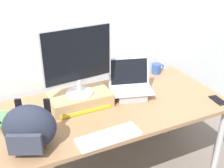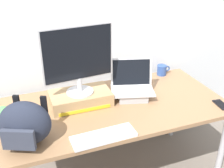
{
  "view_description": "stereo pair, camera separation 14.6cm",
  "coord_description": "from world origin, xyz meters",
  "px_view_note": "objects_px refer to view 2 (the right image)",
  "views": [
    {
      "loc": [
        -0.76,
        -1.62,
        1.81
      ],
      "look_at": [
        0.0,
        0.0,
        0.91
      ],
      "focal_mm": 44.65,
      "sensor_mm": 36.0,
      "label": 1
    },
    {
      "loc": [
        -0.63,
        -1.68,
        1.81
      ],
      "look_at": [
        0.0,
        0.0,
        0.91
      ],
      "focal_mm": 44.65,
      "sensor_mm": 36.0,
      "label": 2
    }
  ],
  "objects_px": {
    "open_laptop": "(132,90)",
    "messenger_backpack": "(25,124)",
    "external_keyboard": "(104,136)",
    "toner_box_yellow": "(80,98)",
    "coffee_mug": "(162,70)",
    "cell_phone": "(221,105)",
    "desktop_monitor": "(78,58)",
    "plush_toy": "(3,115)"
  },
  "relations": [
    {
      "from": "external_keyboard",
      "to": "coffee_mug",
      "type": "distance_m",
      "value": 1.07
    },
    {
      "from": "desktop_monitor",
      "to": "coffee_mug",
      "type": "height_order",
      "value": "desktop_monitor"
    },
    {
      "from": "desktop_monitor",
      "to": "external_keyboard",
      "type": "relative_size",
      "value": 1.25
    },
    {
      "from": "external_keyboard",
      "to": "messenger_backpack",
      "type": "distance_m",
      "value": 0.48
    },
    {
      "from": "messenger_backpack",
      "to": "coffee_mug",
      "type": "xyz_separation_m",
      "value": [
        1.26,
        0.58,
        -0.09
      ]
    },
    {
      "from": "coffee_mug",
      "to": "cell_phone",
      "type": "relative_size",
      "value": 0.87
    },
    {
      "from": "coffee_mug",
      "to": "cell_phone",
      "type": "distance_m",
      "value": 0.66
    },
    {
      "from": "toner_box_yellow",
      "to": "coffee_mug",
      "type": "distance_m",
      "value": 0.88
    },
    {
      "from": "open_laptop",
      "to": "messenger_backpack",
      "type": "bearing_deg",
      "value": -144.14
    },
    {
      "from": "external_keyboard",
      "to": "open_laptop",
      "type": "bearing_deg",
      "value": 45.68
    },
    {
      "from": "messenger_backpack",
      "to": "cell_phone",
      "type": "height_order",
      "value": "messenger_backpack"
    },
    {
      "from": "toner_box_yellow",
      "to": "cell_phone",
      "type": "distance_m",
      "value": 1.06
    },
    {
      "from": "messenger_backpack",
      "to": "toner_box_yellow",
      "type": "bearing_deg",
      "value": 62.71
    },
    {
      "from": "toner_box_yellow",
      "to": "plush_toy",
      "type": "height_order",
      "value": "plush_toy"
    },
    {
      "from": "toner_box_yellow",
      "to": "coffee_mug",
      "type": "relative_size",
      "value": 3.51
    },
    {
      "from": "desktop_monitor",
      "to": "coffee_mug",
      "type": "distance_m",
      "value": 0.93
    },
    {
      "from": "messenger_backpack",
      "to": "plush_toy",
      "type": "relative_size",
      "value": 3.11
    },
    {
      "from": "desktop_monitor",
      "to": "open_laptop",
      "type": "relative_size",
      "value": 1.38
    },
    {
      "from": "external_keyboard",
      "to": "plush_toy",
      "type": "height_order",
      "value": "plush_toy"
    },
    {
      "from": "cell_phone",
      "to": "toner_box_yellow",
      "type": "bearing_deg",
      "value": 164.6
    },
    {
      "from": "open_laptop",
      "to": "external_keyboard",
      "type": "relative_size",
      "value": 0.91
    },
    {
      "from": "desktop_monitor",
      "to": "plush_toy",
      "type": "height_order",
      "value": "desktop_monitor"
    },
    {
      "from": "open_laptop",
      "to": "coffee_mug",
      "type": "height_order",
      "value": "open_laptop"
    },
    {
      "from": "open_laptop",
      "to": "toner_box_yellow",
      "type": "bearing_deg",
      "value": -168.77
    },
    {
      "from": "open_laptop",
      "to": "cell_phone",
      "type": "height_order",
      "value": "open_laptop"
    },
    {
      "from": "open_laptop",
      "to": "messenger_backpack",
      "type": "height_order",
      "value": "open_laptop"
    },
    {
      "from": "desktop_monitor",
      "to": "cell_phone",
      "type": "relative_size",
      "value": 3.52
    },
    {
      "from": "toner_box_yellow",
      "to": "external_keyboard",
      "type": "height_order",
      "value": "toner_box_yellow"
    },
    {
      "from": "external_keyboard",
      "to": "messenger_backpack",
      "type": "height_order",
      "value": "messenger_backpack"
    },
    {
      "from": "external_keyboard",
      "to": "messenger_backpack",
      "type": "xyz_separation_m",
      "value": [
        -0.45,
        0.12,
        0.13
      ]
    },
    {
      "from": "external_keyboard",
      "to": "messenger_backpack",
      "type": "relative_size",
      "value": 1.12
    },
    {
      "from": "toner_box_yellow",
      "to": "open_laptop",
      "type": "distance_m",
      "value": 0.41
    },
    {
      "from": "open_laptop",
      "to": "external_keyboard",
      "type": "xyz_separation_m",
      "value": [
        -0.38,
        -0.42,
        -0.05
      ]
    },
    {
      "from": "toner_box_yellow",
      "to": "plush_toy",
      "type": "distance_m",
      "value": 0.55
    },
    {
      "from": "desktop_monitor",
      "to": "open_laptop",
      "type": "bearing_deg",
      "value": -9.91
    },
    {
      "from": "desktop_monitor",
      "to": "coffee_mug",
      "type": "xyz_separation_m",
      "value": [
        0.84,
        0.25,
        -0.32
      ]
    },
    {
      "from": "desktop_monitor",
      "to": "external_keyboard",
      "type": "distance_m",
      "value": 0.58
    },
    {
      "from": "messenger_backpack",
      "to": "coffee_mug",
      "type": "height_order",
      "value": "messenger_backpack"
    },
    {
      "from": "cell_phone",
      "to": "desktop_monitor",
      "type": "bearing_deg",
      "value": 164.66
    },
    {
      "from": "messenger_backpack",
      "to": "coffee_mug",
      "type": "bearing_deg",
      "value": 49.14
    },
    {
      "from": "messenger_backpack",
      "to": "plush_toy",
      "type": "distance_m",
      "value": 0.32
    },
    {
      "from": "external_keyboard",
      "to": "plush_toy",
      "type": "xyz_separation_m",
      "value": [
        -0.57,
        0.4,
        0.05
      ]
    }
  ]
}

